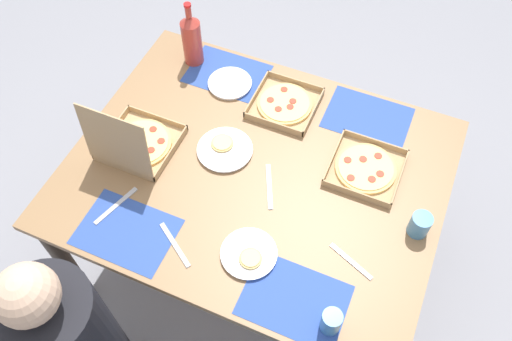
% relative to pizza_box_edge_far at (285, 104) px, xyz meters
% --- Properties ---
extents(ground_plane, '(6.00, 6.00, 0.00)m').
position_rel_pizza_box_edge_far_xyz_m(ground_plane, '(-0.02, 0.37, -0.78)').
color(ground_plane, gray).
extents(dining_table, '(1.50, 1.19, 0.76)m').
position_rel_pizza_box_edge_far_xyz_m(dining_table, '(-0.02, 0.37, -0.11)').
color(dining_table, '#3F3328').
rests_on(dining_table, ground_plane).
extents(placemat_near_left, '(0.36, 0.26, 0.00)m').
position_rel_pizza_box_edge_far_xyz_m(placemat_near_left, '(-0.36, -0.08, -0.01)').
color(placemat_near_left, '#2D4C9E').
rests_on(placemat_near_left, dining_table).
extents(placemat_near_right, '(0.36, 0.26, 0.00)m').
position_rel_pizza_box_edge_far_xyz_m(placemat_near_right, '(0.32, -0.08, -0.01)').
color(placemat_near_right, '#2D4C9E').
rests_on(placemat_near_right, dining_table).
extents(placemat_far_left, '(0.36, 0.26, 0.00)m').
position_rel_pizza_box_edge_far_xyz_m(placemat_far_left, '(-0.36, 0.82, -0.01)').
color(placemat_far_left, '#2D4C9E').
rests_on(placemat_far_left, dining_table).
extents(placemat_far_right, '(0.36, 0.26, 0.00)m').
position_rel_pizza_box_edge_far_xyz_m(placemat_far_right, '(0.32, 0.82, -0.01)').
color(placemat_far_right, '#2D4C9E').
rests_on(placemat_far_right, dining_table).
extents(pizza_box_edge_far, '(0.28, 0.28, 0.04)m').
position_rel_pizza_box_edge_far_xyz_m(pizza_box_edge_far, '(0.00, 0.00, 0.00)').
color(pizza_box_edge_far, tan).
rests_on(pizza_box_edge_far, dining_table).
extents(pizza_box_corner_right, '(0.29, 0.29, 0.33)m').
position_rel_pizza_box_edge_far_xyz_m(pizza_box_corner_right, '(0.47, 0.47, 0.04)').
color(pizza_box_corner_right, tan).
rests_on(pizza_box_corner_right, dining_table).
extents(pizza_box_center, '(0.28, 0.28, 0.04)m').
position_rel_pizza_box_edge_far_xyz_m(pizza_box_center, '(-0.43, 0.19, -0.00)').
color(pizza_box_center, tan).
rests_on(pizza_box_center, dining_table).
extents(plate_near_right, '(0.23, 0.23, 0.03)m').
position_rel_pizza_box_edge_far_xyz_m(plate_near_right, '(0.14, 0.33, -0.00)').
color(plate_near_right, white).
rests_on(plate_near_right, dining_table).
extents(plate_near_left, '(0.21, 0.21, 0.03)m').
position_rel_pizza_box_edge_far_xyz_m(plate_near_left, '(-0.15, 0.72, -0.00)').
color(plate_near_left, white).
rests_on(plate_near_left, dining_table).
extents(plate_middle, '(0.20, 0.20, 0.02)m').
position_rel_pizza_box_edge_far_xyz_m(plate_middle, '(0.27, -0.02, -0.00)').
color(plate_middle, white).
rests_on(plate_middle, dining_table).
extents(soda_bottle, '(0.09, 0.09, 0.32)m').
position_rel_pizza_box_edge_far_xyz_m(soda_bottle, '(0.49, -0.10, 0.12)').
color(soda_bottle, '#B2382D').
rests_on(soda_bottle, dining_table).
extents(cup_spare, '(0.07, 0.07, 0.10)m').
position_rel_pizza_box_edge_far_xyz_m(cup_spare, '(-0.50, 0.86, 0.04)').
color(cup_spare, teal).
rests_on(cup_spare, dining_table).
extents(cup_dark, '(0.08, 0.08, 0.10)m').
position_rel_pizza_box_edge_far_xyz_m(cup_dark, '(-0.68, 0.38, 0.04)').
color(cup_dark, teal).
rests_on(cup_dark, dining_table).
extents(knife_by_near_left, '(0.11, 0.20, 0.00)m').
position_rel_pizza_box_edge_far_xyz_m(knife_by_near_left, '(-0.10, 0.42, -0.01)').
color(knife_by_near_left, '#B7B7BC').
rests_on(knife_by_near_left, dining_table).
extents(knife_by_far_right, '(0.19, 0.13, 0.00)m').
position_rel_pizza_box_edge_far_xyz_m(knife_by_far_right, '(0.12, 0.79, -0.01)').
color(knife_by_far_right, '#B7B7BC').
rests_on(knife_by_far_right, dining_table).
extents(knife_by_near_right, '(0.08, 0.21, 0.00)m').
position_rel_pizza_box_edge_far_xyz_m(knife_by_near_right, '(0.41, 0.74, -0.01)').
color(knife_by_near_right, '#B7B7BC').
rests_on(knife_by_near_right, dining_table).
extents(fork_by_far_left, '(0.18, 0.09, 0.00)m').
position_rel_pizza_box_edge_far_xyz_m(fork_by_far_left, '(-0.50, 0.60, -0.01)').
color(fork_by_far_left, '#B7B7BC').
rests_on(fork_by_far_left, dining_table).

